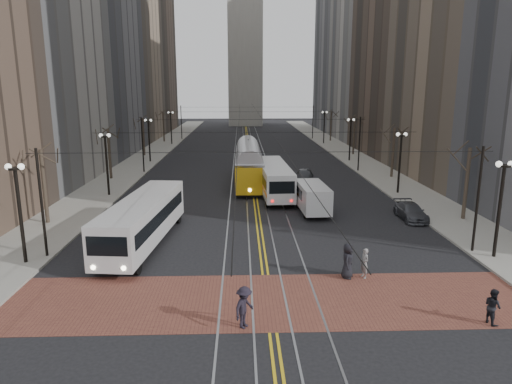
{
  "coord_description": "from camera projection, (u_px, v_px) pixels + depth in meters",
  "views": [
    {
      "loc": [
        -1.27,
        -24.07,
        9.91
      ],
      "look_at": [
        -0.28,
        6.16,
        3.0
      ],
      "focal_mm": 32.0,
      "sensor_mm": 36.0,
      "label": 1
    }
  ],
  "objects": [
    {
      "name": "building_right_far",
      "position": [
        355.0,
        44.0,
        105.86
      ],
      "size": [
        16.0,
        20.0,
        40.0
      ],
      "primitive_type": "cube",
      "color": "slate",
      "rests_on": "ground"
    },
    {
      "name": "cargo_van",
      "position": [
        313.0,
        199.0,
        36.75
      ],
      "size": [
        2.32,
        5.43,
        2.36
      ],
      "primitive_type": "cube",
      "rotation": [
        0.0,
        0.0,
        0.05
      ],
      "color": "silver",
      "rests_on": "ground"
    },
    {
      "name": "pedestrian_c",
      "position": [
        493.0,
        306.0,
        19.49
      ],
      "size": [
        0.74,
        0.87,
        1.57
      ],
      "primitive_type": "imported",
      "rotation": [
        0.0,
        0.0,
        1.78
      ],
      "color": "black",
      "rests_on": "crosswalk_band"
    },
    {
      "name": "sedan_parked",
      "position": [
        411.0,
        211.0,
        35.17
      ],
      "size": [
        1.74,
        4.23,
        1.22
      ],
      "primitive_type": "imported",
      "rotation": [
        0.0,
        0.0,
        -0.0
      ],
      "color": "#46484E",
      "rests_on": "ground"
    },
    {
      "name": "centre_lines",
      "position": [
        249.0,
        155.0,
        69.55
      ],
      "size": [
        0.42,
        130.0,
        0.01
      ],
      "primitive_type": "cube",
      "color": "gold",
      "rests_on": "ground"
    },
    {
      "name": "pedestrian_b",
      "position": [
        364.0,
        263.0,
        24.23
      ],
      "size": [
        0.55,
        0.68,
        1.61
      ],
      "primitive_type": "imported",
      "rotation": [
        0.0,
        0.0,
        5.03
      ],
      "color": "gray",
      "rests_on": "crosswalk_band"
    },
    {
      "name": "lamp_posts",
      "position": [
        252.0,
        151.0,
        53.09
      ],
      "size": [
        27.6,
        57.2,
        5.6
      ],
      "color": "black",
      "rests_on": "ground"
    },
    {
      "name": "crosswalk_band",
      "position": [
        269.0,
        300.0,
        21.8
      ],
      "size": [
        25.0,
        6.0,
        0.01
      ],
      "primitive_type": "cube",
      "color": "brown",
      "rests_on": "ground"
    },
    {
      "name": "trolley_wires",
      "position": [
        251.0,
        137.0,
        58.8
      ],
      "size": [
        25.96,
        120.0,
        6.6
      ],
      "color": "black",
      "rests_on": "ground"
    },
    {
      "name": "streetcar",
      "position": [
        249.0,
        168.0,
        48.12
      ],
      "size": [
        2.7,
        14.45,
        3.41
      ],
      "primitive_type": "cube",
      "rotation": [
        0.0,
        0.0,
        -0.0
      ],
      "color": "gold",
      "rests_on": "ground"
    },
    {
      "name": "street_trees",
      "position": [
        251.0,
        144.0,
        59.43
      ],
      "size": [
        31.68,
        53.28,
        5.6
      ],
      "color": "#382D23",
      "rests_on": "ground"
    },
    {
      "name": "building_right_midfar",
      "position": [
        394.0,
        0.0,
        85.1
      ],
      "size": [
        20.0,
        20.0,
        52.0
      ],
      "primitive_type": "cube",
      "color": "#A9A59E",
      "rests_on": "ground"
    },
    {
      "name": "building_left_mid",
      "position": [
        73.0,
        38.0,
        65.92
      ],
      "size": [
        16.0,
        20.0,
        34.0
      ],
      "primitive_type": "cube",
      "color": "slate",
      "rests_on": "ground"
    },
    {
      "name": "building_left_far",
      "position": [
        134.0,
        43.0,
        104.23
      ],
      "size": [
        16.0,
        20.0,
        40.0
      ],
      "primitive_type": "cube",
      "color": "brown",
      "rests_on": "ground"
    },
    {
      "name": "pedestrian_a",
      "position": [
        348.0,
        261.0,
        24.16
      ],
      "size": [
        0.92,
        1.1,
        1.92
      ],
      "primitive_type": "imported",
      "rotation": [
        0.0,
        0.0,
        1.18
      ],
      "color": "black",
      "rests_on": "crosswalk_band"
    },
    {
      "name": "sidewalk_right",
      "position": [
        347.0,
        154.0,
        70.01
      ],
      "size": [
        5.0,
        140.0,
        0.15
      ],
      "primitive_type": "cube",
      "color": "gray",
      "rests_on": "ground"
    },
    {
      "name": "building_right_mid",
      "position": [
        421.0,
        39.0,
        67.56
      ],
      "size": [
        16.0,
        20.0,
        34.0
      ],
      "primitive_type": "cube",
      "color": "brown",
      "rests_on": "ground"
    },
    {
      "name": "streetcar_rails",
      "position": [
        249.0,
        155.0,
        69.55
      ],
      "size": [
        4.8,
        130.0,
        0.02
      ],
      "primitive_type": "cube",
      "color": "gray",
      "rests_on": "ground"
    },
    {
      "name": "transit_bus",
      "position": [
        143.0,
        222.0,
        29.25
      ],
      "size": [
        3.67,
        12.26,
        3.02
      ],
      "primitive_type": "cube",
      "rotation": [
        0.0,
        0.0,
        -0.1
      ],
      "color": "#BDBDBD",
      "rests_on": "ground"
    },
    {
      "name": "pedestrian_d",
      "position": [
        244.0,
        307.0,
        19.12
      ],
      "size": [
        1.22,
        1.36,
        1.83
      ],
      "primitive_type": "imported",
      "rotation": [
        0.0,
        0.0,
        0.98
      ],
      "color": "black",
      "rests_on": "crosswalk_band"
    },
    {
      "name": "sedan_grey",
      "position": [
        305.0,
        176.0,
        48.27
      ],
      "size": [
        2.43,
        4.81,
        1.57
      ],
      "primitive_type": "imported",
      "rotation": [
        0.0,
        0.0,
        -0.13
      ],
      "color": "#3A3D41",
      "rests_on": "ground"
    },
    {
      "name": "sidewalk_left",
      "position": [
        151.0,
        155.0,
        69.05
      ],
      "size": [
        5.0,
        140.0,
        0.15
      ],
      "primitive_type": "cube",
      "color": "gray",
      "rests_on": "ground"
    },
    {
      "name": "rear_bus",
      "position": [
        274.0,
        180.0,
        42.85
      ],
      "size": [
        2.95,
        11.39,
        2.95
      ],
      "primitive_type": "cube",
      "rotation": [
        0.0,
        0.0,
        0.04
      ],
      "color": "silver",
      "rests_on": "ground"
    },
    {
      "name": "ground",
      "position": [
        265.0,
        268.0,
        25.7
      ],
      "size": [
        260.0,
        260.0,
        0.0
      ],
      "primitive_type": "plane",
      "color": "black",
      "rests_on": "ground"
    }
  ]
}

